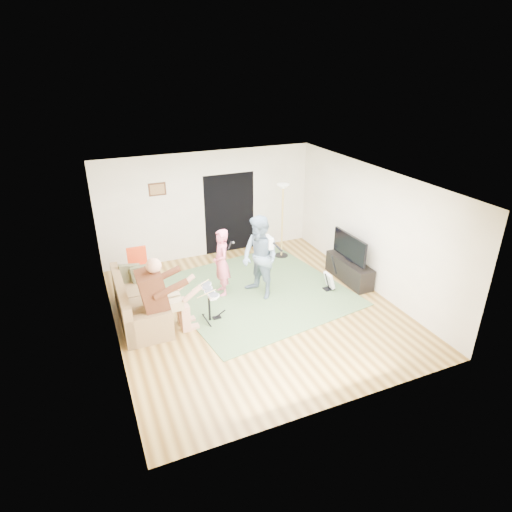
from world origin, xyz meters
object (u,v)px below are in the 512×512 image
(singer, at_px, (221,263))
(television, at_px, (350,247))
(drum_kit, at_px, (209,307))
(sofa, at_px, (137,306))
(guitarist, at_px, (260,258))
(torchiere_lamp, at_px, (283,208))
(guitar_spare, at_px, (330,280))
(dining_chair, at_px, (140,277))
(tv_cabinet, at_px, (349,270))

(singer, bearing_deg, television, 82.56)
(television, bearing_deg, drum_kit, -174.07)
(sofa, bearing_deg, guitarist, -2.79)
(torchiere_lamp, xyz_separation_m, television, (0.80, -1.81, -0.47))
(singer, distance_m, guitar_spare, 2.43)
(sofa, xyz_separation_m, television, (4.74, -0.29, 0.57))
(dining_chair, height_order, television, television)
(sofa, height_order, dining_chair, dining_chair)
(guitar_spare, bearing_deg, tv_cabinet, 18.30)
(dining_chair, distance_m, television, 4.71)
(drum_kit, bearing_deg, tv_cabinet, 5.84)
(singer, distance_m, television, 2.92)
(tv_cabinet, distance_m, television, 0.60)
(sofa, xyz_separation_m, drum_kit, (1.29, -0.65, 0.04))
(sofa, distance_m, drum_kit, 1.45)
(drum_kit, height_order, television, television)
(guitar_spare, height_order, torchiere_lamp, torchiere_lamp)
(drum_kit, height_order, guitar_spare, guitar_spare)
(torchiere_lamp, bearing_deg, tv_cabinet, -64.74)
(dining_chair, xyz_separation_m, television, (4.49, -1.34, 0.49))
(singer, xyz_separation_m, torchiere_lamp, (2.06, 1.24, 0.57))
(torchiere_lamp, distance_m, tv_cabinet, 2.27)
(torchiere_lamp, distance_m, television, 2.04)
(dining_chair, xyz_separation_m, tv_cabinet, (4.54, -1.34, -0.11))
(drum_kit, relative_size, dining_chair, 0.71)
(torchiere_lamp, xyz_separation_m, tv_cabinet, (0.85, -1.81, -1.07))
(guitarist, xyz_separation_m, guitar_spare, (1.52, -0.39, -0.67))
(drum_kit, height_order, dining_chair, dining_chair)
(guitar_spare, xyz_separation_m, dining_chair, (-3.87, 1.56, 0.12))
(guitarist, bearing_deg, tv_cabinet, 67.39)
(drum_kit, relative_size, torchiere_lamp, 0.37)
(guitarist, relative_size, torchiere_lamp, 0.94)
(drum_kit, distance_m, torchiere_lamp, 3.57)
(drum_kit, distance_m, dining_chair, 1.99)
(sofa, bearing_deg, guitar_spare, -7.09)
(singer, bearing_deg, dining_chair, -111.53)
(torchiere_lamp, height_order, tv_cabinet, torchiere_lamp)
(guitarist, distance_m, guitar_spare, 1.71)
(drum_kit, bearing_deg, singer, 57.70)
(singer, distance_m, torchiere_lamp, 2.47)
(sofa, height_order, tv_cabinet, sofa)
(sofa, relative_size, tv_cabinet, 1.47)
(drum_kit, distance_m, guitarist, 1.53)
(tv_cabinet, bearing_deg, singer, 168.99)
(tv_cabinet, bearing_deg, dining_chair, 163.62)
(guitarist, relative_size, television, 1.54)
(singer, relative_size, torchiere_lamp, 0.78)
(tv_cabinet, bearing_deg, sofa, 176.51)
(sofa, bearing_deg, torchiere_lamp, 21.08)
(sofa, xyz_separation_m, torchiere_lamp, (3.94, 1.52, 1.05))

